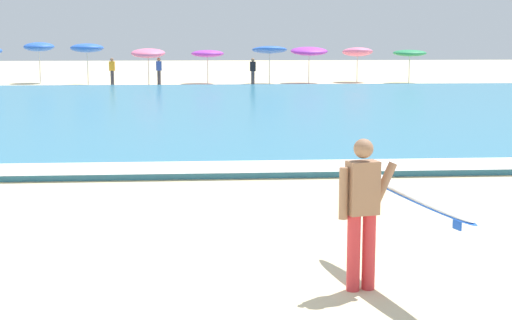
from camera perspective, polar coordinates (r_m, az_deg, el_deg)
ground_plane at (r=9.44m, az=-12.12°, el=-8.60°), size 160.00×160.00×0.00m
sea at (r=29.37m, az=-6.83°, el=3.71°), size 120.00×28.00×0.14m
surf_foam at (r=16.09m, az=-8.86°, el=-0.58°), size 120.00×1.47×0.01m
surfer_with_board at (r=8.77m, az=9.31°, el=-2.89°), size 1.22×2.97×1.73m
beach_umbrella_1 at (r=48.38m, az=-15.76°, el=8.06°), size 1.81×1.83×2.48m
beach_umbrella_2 at (r=46.03m, az=-12.39°, el=8.09°), size 1.91×1.91×2.40m
beach_umbrella_3 at (r=45.16m, az=-7.98°, el=7.84°), size 1.95×1.99×2.19m
beach_umbrella_4 at (r=46.38m, az=-3.61°, el=7.86°), size 1.95×1.95×2.00m
beach_umbrella_5 at (r=45.99m, az=1.00°, el=8.15°), size 2.09×2.12×2.31m
beach_umbrella_6 at (r=46.79m, az=3.95°, el=8.04°), size 2.23×2.26×2.25m
beach_umbrella_7 at (r=48.14m, az=7.52°, el=7.94°), size 1.87×1.91×2.19m
beach_umbrella_8 at (r=47.64m, az=11.30°, el=7.76°), size 2.01×2.02×2.01m
beachgoer_near_row_left at (r=45.09m, az=-7.19°, el=6.59°), size 0.32×0.20×1.58m
beachgoer_near_row_mid at (r=45.25m, az=-10.60°, el=6.51°), size 0.32×0.20×1.58m
beachgoer_near_row_right at (r=44.05m, az=-0.24°, el=6.60°), size 0.32×0.20×1.58m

